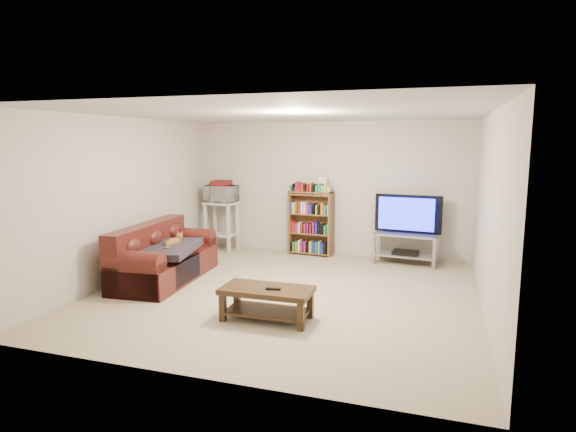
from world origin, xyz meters
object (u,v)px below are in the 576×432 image
at_px(tv_stand, 406,243).
at_px(bookshelf, 311,222).
at_px(sofa, 161,260).
at_px(coffee_table, 267,297).

bearing_deg(tv_stand, bookshelf, -179.24).
bearing_deg(sofa, bookshelf, 48.92).
xyz_separation_m(coffee_table, tv_stand, (1.32, 3.15, 0.09)).
distance_m(coffee_table, bookshelf, 3.34).
relative_size(sofa, coffee_table, 1.92).
xyz_separation_m(coffee_table, bookshelf, (-0.38, 3.30, 0.34)).
relative_size(sofa, bookshelf, 1.73).
relative_size(tv_stand, bookshelf, 0.93).
distance_m(coffee_table, tv_stand, 3.42).
height_order(tv_stand, bookshelf, bookshelf).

